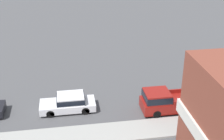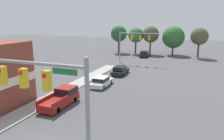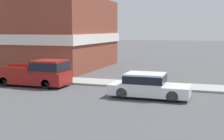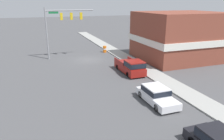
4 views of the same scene
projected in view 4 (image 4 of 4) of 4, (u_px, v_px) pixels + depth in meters
ground_plane at (88, 60)px, 33.31m from camera, size 200.00×200.00×0.00m
sidewalk_curb at (123, 56)px, 35.15m from camera, size 2.40×60.00×0.14m
near_signal_assembly at (62, 21)px, 32.69m from camera, size 7.28×0.49×7.71m
car_lead at (156, 94)px, 19.02m from camera, size 1.89×4.55×1.43m
pickup_truck_parked at (131, 66)px, 26.61m from camera, size 2.02×5.33×1.84m
construction_barrel at (105, 49)px, 37.87m from camera, size 0.61×0.61×1.12m
corner_brick_building at (180, 36)px, 33.13m from camera, size 12.28×10.56×7.01m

